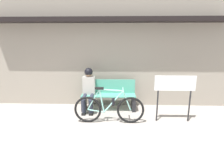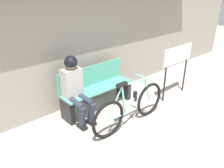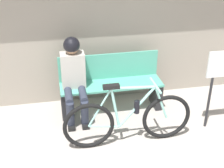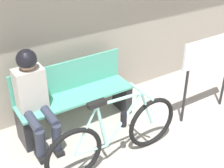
% 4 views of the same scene
% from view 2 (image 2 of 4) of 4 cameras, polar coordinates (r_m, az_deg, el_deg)
% --- Properties ---
extents(storefront_wall, '(12.00, 0.56, 3.20)m').
position_cam_2_polar(storefront_wall, '(4.27, -9.20, 15.63)').
color(storefront_wall, '#9E9384').
rests_on(storefront_wall, ground_plane).
extents(park_bench_near, '(1.53, 0.42, 0.86)m').
position_cam_2_polar(park_bench_near, '(4.36, -4.07, -1.42)').
color(park_bench_near, '#51A88E').
rests_on(park_bench_near, ground_plane).
extents(bicycle, '(1.68, 0.40, 0.88)m').
position_cam_2_polar(bicycle, '(3.83, 4.90, -6.02)').
color(bicycle, black).
rests_on(bicycle, ground_plane).
extents(person_seated, '(0.34, 0.61, 1.22)m').
position_cam_2_polar(person_seated, '(3.87, -9.67, -0.26)').
color(person_seated, '#2D3342').
rests_on(person_seated, ground_plane).
extents(signboard, '(0.96, 0.04, 1.14)m').
position_cam_2_polar(signboard, '(4.86, 16.74, 6.31)').
color(signboard, '#232326').
rests_on(signboard, ground_plane).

